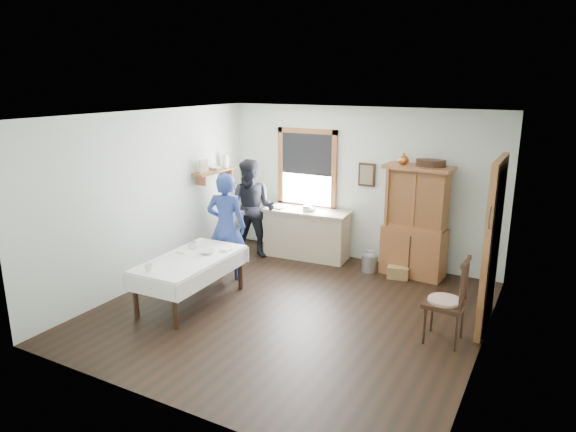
{
  "coord_description": "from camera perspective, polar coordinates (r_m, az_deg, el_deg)",
  "views": [
    {
      "loc": [
        3.12,
        -5.83,
        3.14
      ],
      "look_at": [
        -0.22,
        0.3,
        1.28
      ],
      "focal_mm": 32.0,
      "sensor_mm": 36.0,
      "label": 1
    }
  ],
  "objects": [
    {
      "name": "framed_picture",
      "position": [
        8.95,
        8.73,
        4.55
      ],
      "size": [
        0.3,
        0.04,
        0.4
      ],
      "primitive_type": "cube",
      "color": "#321C11",
      "rests_on": "room"
    },
    {
      "name": "shelf_bowl",
      "position": [
        9.33,
        -8.01,
        5.29
      ],
      "size": [
        0.22,
        0.22,
        0.05
      ],
      "primitive_type": "imported",
      "color": "white",
      "rests_on": "wall_shelf"
    },
    {
      "name": "figure_dark",
      "position": [
        9.24,
        -3.98,
        0.39
      ],
      "size": [
        0.92,
        0.79,
        1.65
      ],
      "primitive_type": "imported",
      "rotation": [
        0.0,
        0.0,
        0.22
      ],
      "color": "black",
      "rests_on": "room"
    },
    {
      "name": "table_bowl",
      "position": [
        7.57,
        -8.93,
        -3.92
      ],
      "size": [
        0.31,
        0.31,
        0.06
      ],
      "primitive_type": "imported",
      "rotation": [
        0.0,
        0.0,
        -0.41
      ],
      "color": "white",
      "rests_on": "dining_table"
    },
    {
      "name": "rug_beater",
      "position": [
        6.33,
        21.7,
        0.9
      ],
      "size": [
        0.01,
        0.27,
        0.27
      ],
      "primitive_type": "torus",
      "rotation": [
        0.0,
        1.57,
        0.0
      ],
      "color": "black",
      "rests_on": "room"
    },
    {
      "name": "dining_table",
      "position": [
        7.57,
        -10.71,
        -7.02
      ],
      "size": [
        0.96,
        1.75,
        0.69
      ],
      "primitive_type": "cube",
      "rotation": [
        0.0,
        0.0,
        0.03
      ],
      "color": "white",
      "rests_on": "room"
    },
    {
      "name": "table_cup_a",
      "position": [
        7.82,
        -10.53,
        -3.19
      ],
      "size": [
        0.17,
        0.17,
        0.1
      ],
      "primitive_type": "imported",
      "rotation": [
        0.0,
        0.0,
        -0.37
      ],
      "color": "white",
      "rests_on": "dining_table"
    },
    {
      "name": "woman_blue",
      "position": [
        8.26,
        -6.85,
        -1.6
      ],
      "size": [
        0.68,
        0.54,
        1.61
      ],
      "primitive_type": "imported",
      "rotation": [
        0.0,
        0.0,
        3.45
      ],
      "color": "navy",
      "rests_on": "room"
    },
    {
      "name": "china_hutch",
      "position": [
        8.54,
        13.95,
        -0.62
      ],
      "size": [
        1.11,
        0.6,
        1.83
      ],
      "primitive_type": "cube",
      "rotation": [
        0.0,
        0.0,
        -0.09
      ],
      "color": "#96542E",
      "rests_on": "room"
    },
    {
      "name": "window",
      "position": [
        9.39,
        2.12,
        5.68
      ],
      "size": [
        1.18,
        0.07,
        1.48
      ],
      "color": "white",
      "rests_on": "room"
    },
    {
      "name": "counter_book",
      "position": [
        9.34,
        -1.48,
        1.02
      ],
      "size": [
        0.16,
        0.22,
        0.02
      ],
      "primitive_type": "imported",
      "rotation": [
        0.0,
        0.0,
        0.02
      ],
      "color": "#6E6249",
      "rests_on": "work_counter"
    },
    {
      "name": "spindle_chair",
      "position": [
        6.6,
        17.09,
        -8.86
      ],
      "size": [
        0.54,
        0.54,
        1.1
      ],
      "primitive_type": "cube",
      "rotation": [
        0.0,
        0.0,
        -0.06
      ],
      "color": "#321C11",
      "rests_on": "room"
    },
    {
      "name": "table_cup_b",
      "position": [
        7.03,
        -15.22,
        -5.59
      ],
      "size": [
        0.11,
        0.11,
        0.1
      ],
      "primitive_type": "imported",
      "rotation": [
        0.0,
        0.0,
        -0.03
      ],
      "color": "white",
      "rests_on": "dining_table"
    },
    {
      "name": "work_counter",
      "position": [
        9.28,
        2.07,
        -1.96
      ],
      "size": [
        1.58,
        0.7,
        0.88
      ],
      "primitive_type": "cube",
      "rotation": [
        0.0,
        0.0,
        0.07
      ],
      "color": "tan",
      "rests_on": "room"
    },
    {
      "name": "wall_shelf",
      "position": [
        9.33,
        -8.04,
        5.13
      ],
      "size": [
        0.24,
        1.0,
        0.44
      ],
      "color": "#96542E",
      "rests_on": "room"
    },
    {
      "name": "counter_bowl",
      "position": [
        9.09,
        2.58,
        0.74
      ],
      "size": [
        0.2,
        0.2,
        0.06
      ],
      "primitive_type": "imported",
      "rotation": [
        0.0,
        0.0,
        0.09
      ],
      "color": "white",
      "rests_on": "work_counter"
    },
    {
      "name": "room",
      "position": [
        6.86,
        0.39,
        -0.19
      ],
      "size": [
        5.01,
        5.01,
        2.7
      ],
      "color": "black",
      "rests_on": "ground"
    },
    {
      "name": "wicker_basket",
      "position": [
        8.6,
        12.12,
        -6.12
      ],
      "size": [
        0.38,
        0.3,
        0.2
      ],
      "primitive_type": "cube",
      "rotation": [
        0.0,
        0.0,
        0.21
      ],
      "color": "#936942",
      "rests_on": "room"
    },
    {
      "name": "doorway",
      "position": [
        7.0,
        21.9,
        -2.58
      ],
      "size": [
        0.09,
        1.14,
        2.22
      ],
      "color": "#463932",
      "rests_on": "room"
    },
    {
      "name": "pail",
      "position": [
        8.79,
        9.03,
        -5.18
      ],
      "size": [
        0.31,
        0.31,
        0.29
      ],
      "primitive_type": "cube",
      "rotation": [
        0.0,
        0.0,
        -0.17
      ],
      "color": "#9EA0A6",
      "rests_on": "room"
    }
  ]
}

